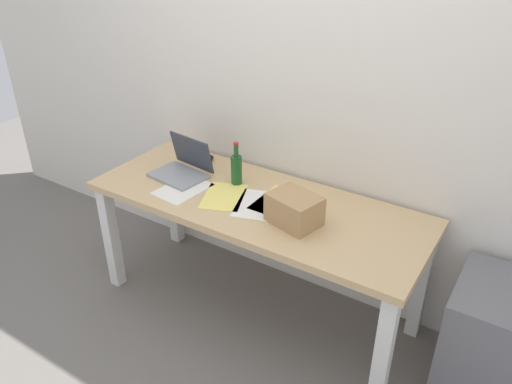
# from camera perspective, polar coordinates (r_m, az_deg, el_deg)

# --- Properties ---
(ground_plane) EXTENTS (8.00, 8.00, 0.00)m
(ground_plane) POSITION_cam_1_polar(r_m,az_deg,el_deg) (3.07, 0.00, -12.75)
(ground_plane) COLOR slate
(back_wall) EXTENTS (5.20, 0.08, 2.60)m
(back_wall) POSITION_cam_1_polar(r_m,az_deg,el_deg) (2.74, 4.71, 13.14)
(back_wall) COLOR silver
(back_wall) RESTS_ON ground
(desk) EXTENTS (1.82, 0.70, 0.73)m
(desk) POSITION_cam_1_polar(r_m,az_deg,el_deg) (2.69, 0.00, -2.72)
(desk) COLOR tan
(desk) RESTS_ON ground
(laptop_left) EXTENTS (0.33, 0.29, 0.22)m
(laptop_left) POSITION_cam_1_polar(r_m,az_deg,el_deg) (2.91, -8.31, 2.73)
(laptop_left) COLOR gray
(laptop_left) RESTS_ON desk
(beer_bottle) EXTENTS (0.06, 0.06, 0.25)m
(beer_bottle) POSITION_cam_1_polar(r_m,az_deg,el_deg) (2.77, -2.24, 2.69)
(beer_bottle) COLOR #1E5123
(beer_bottle) RESTS_ON desk
(computer_mouse) EXTENTS (0.07, 0.11, 0.03)m
(computer_mouse) POSITION_cam_1_polar(r_m,az_deg,el_deg) (3.07, -5.54, 3.77)
(computer_mouse) COLOR black
(computer_mouse) RESTS_ON desk
(cardboard_box) EXTENTS (0.28, 0.24, 0.15)m
(cardboard_box) POSITION_cam_1_polar(r_m,az_deg,el_deg) (2.43, 4.38, -1.98)
(cardboard_box) COLOR tan
(cardboard_box) RESTS_ON desk
(paper_sheet_near_back) EXTENTS (0.21, 0.30, 0.00)m
(paper_sheet_near_back) POSITION_cam_1_polar(r_m,az_deg,el_deg) (2.63, 2.57, -1.11)
(paper_sheet_near_back) COLOR #F4E06B
(paper_sheet_near_back) RESTS_ON desk
(paper_sheet_front_left) EXTENTS (0.24, 0.32, 0.00)m
(paper_sheet_front_left) POSITION_cam_1_polar(r_m,az_deg,el_deg) (2.78, -8.32, 0.35)
(paper_sheet_front_left) COLOR white
(paper_sheet_front_left) RESTS_ON desk
(paper_yellow_folder) EXTENTS (0.31, 0.35, 0.00)m
(paper_yellow_folder) POSITION_cam_1_polar(r_m,az_deg,el_deg) (2.68, -3.66, -0.48)
(paper_yellow_folder) COLOR #F4E06B
(paper_yellow_folder) RESTS_ON desk
(paper_sheet_center) EXTENTS (0.29, 0.35, 0.00)m
(paper_sheet_center) POSITION_cam_1_polar(r_m,az_deg,el_deg) (2.60, 0.13, -1.42)
(paper_sheet_center) COLOR white
(paper_sheet_center) RESTS_ON desk
(filing_cabinet) EXTENTS (0.40, 0.48, 0.61)m
(filing_cabinet) POSITION_cam_1_polar(r_m,az_deg,el_deg) (2.67, 25.11, -15.22)
(filing_cabinet) COLOR slate
(filing_cabinet) RESTS_ON ground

